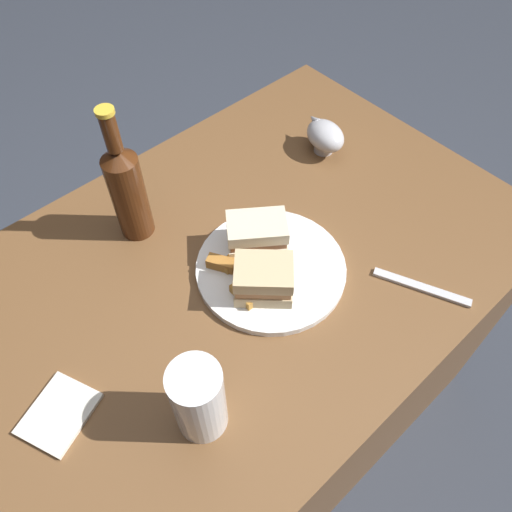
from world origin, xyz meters
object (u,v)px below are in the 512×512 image
cider_bottle (127,189)px  fork (421,287)px  pint_glass (199,403)px  sandwich_half_right (264,279)px  sandwich_half_left (258,235)px  gravy_boat (325,135)px  plate (271,268)px  napkin (59,414)px

cider_bottle → fork: 0.57m
pint_glass → fork: 0.46m
sandwich_half_right → sandwich_half_left: bearing=-126.3°
pint_glass → cider_bottle: bearing=-110.1°
gravy_boat → cider_bottle: cider_bottle is taller
sandwich_half_left → cider_bottle: bearing=-54.8°
sandwich_half_left → fork: 0.32m
cider_bottle → fork: size_ratio=1.60×
pint_glass → sandwich_half_left: bearing=-146.5°
plate → napkin: plate is taller
pint_glass → napkin: bearing=-43.6°
pint_glass → cider_bottle: (-0.14, -0.39, 0.05)m
gravy_boat → cider_bottle: bearing=-10.9°
cider_bottle → napkin: bearing=37.6°
pint_glass → fork: bearing=170.0°
sandwich_half_left → fork: size_ratio=0.74×
sandwich_half_left → fork: (-0.16, 0.27, -0.04)m
cider_bottle → pint_glass: bearing=69.9°
sandwich_half_left → pint_glass: bearing=33.5°
plate → fork: (-0.18, 0.22, -0.00)m
sandwich_half_left → gravy_boat: sandwich_half_left is taller
sandwich_half_left → sandwich_half_right: 0.10m
plate → cider_bottle: cider_bottle is taller
sandwich_half_left → sandwich_half_right: (0.06, 0.08, 0.00)m
sandwich_half_left → napkin: size_ratio=1.21×
plate → pint_glass: bearing=26.6°
plate → sandwich_half_left: size_ratio=2.12×
gravy_boat → cider_bottle: 0.46m
plate → pint_glass: (0.27, 0.14, 0.06)m
sandwich_half_right → gravy_boat: 0.42m
plate → gravy_boat: size_ratio=2.33×
sandwich_half_left → napkin: sandwich_half_left is taller
pint_glass → sandwich_half_right: bearing=-154.7°
sandwich_half_right → cider_bottle: size_ratio=0.44×
plate → cider_bottle: bearing=-63.4°
gravy_boat → sandwich_half_right: bearing=28.2°
napkin → sandwich_half_right: bearing=172.8°
sandwich_half_right → pint_glass: 0.25m
fork → sandwich_half_left: bearing=7.1°
plate → pint_glass: 0.31m
fork → pint_glass: bearing=55.6°
plate → cider_bottle: 0.30m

